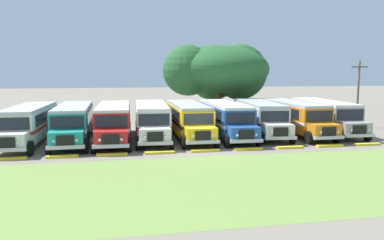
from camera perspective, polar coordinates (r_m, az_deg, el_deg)
The scene contains 22 objects.
ground_plane at distance 26.40m, azimuth 1.67°, elevation -4.55°, with size 220.00×220.00×0.00m, color slate.
foreground_grass_strip at distance 19.13m, azimuth 6.76°, elevation -9.19°, with size 80.00×11.12×0.01m, color olive.
parked_bus_slot_0 at distance 31.36m, azimuth -23.58°, elevation -0.35°, with size 2.86×10.86×2.82m.
parked_bus_slot_1 at distance 30.96m, azimuth -17.60°, elevation -0.17°, with size 2.88×10.86×2.82m.
parked_bus_slot_2 at distance 30.57m, azimuth -11.84°, elevation -0.07°, with size 2.87×10.86×2.82m.
parked_bus_slot_3 at distance 31.11m, azimuth -6.17°, elevation 0.17°, with size 3.05×10.89×2.82m.
parked_bus_slot_4 at distance 31.33m, azimuth -0.58°, elevation 0.26°, with size 2.69×10.84×2.82m.
parked_bus_slot_5 at distance 31.88m, azimuth 5.08°, elevation 0.35°, with size 2.78×10.85×2.82m.
parked_bus_slot_6 at distance 33.54m, azimuth 10.22°, elevation 0.61°, with size 3.51×10.97×2.82m.
parked_bus_slot_7 at distance 34.30m, azimuth 15.24°, elevation 0.61°, with size 2.75×10.85×2.82m.
parked_bus_slot_8 at distance 36.16m, azimuth 19.55°, elevation 0.78°, with size 3.29×10.93×2.82m.
curb_wheelstop_0 at distance 26.00m, azimuth -26.02°, elevation -5.31°, with size 2.00×0.36×0.15m, color yellow.
curb_wheelstop_1 at distance 25.35m, azimuth -19.17°, elevation -5.28°, with size 2.00×0.36×0.15m, color yellow.
curb_wheelstop_2 at distance 25.08m, azimuth -12.08°, elevation -5.17°, with size 2.00×0.36×0.15m, color yellow.
curb_wheelstop_3 at distance 25.20m, azimuth -4.94°, elevation -4.97°, with size 2.00×0.36×0.15m, color yellow.
curb_wheelstop_4 at distance 25.69m, azimuth 2.02°, elevation -4.71°, with size 2.00×0.36×0.15m, color yellow.
curb_wheelstop_5 at distance 26.55m, azimuth 8.62°, elevation -4.40°, with size 2.00×0.36×0.15m, color yellow.
curb_wheelstop_6 at distance 27.73m, azimuth 14.72°, elevation -4.06°, with size 2.00×0.36×0.15m, color yellow.
curb_wheelstop_7 at distance 29.20m, azimuth 20.27°, elevation -3.70°, with size 2.00×0.36×0.15m, color yellow.
curb_wheelstop_8 at distance 30.92m, azimuth 25.24°, elevation -3.36°, with size 2.00×0.36×0.15m, color yellow.
broad_shade_tree at distance 43.45m, azimuth 4.08°, elevation 7.46°, with size 12.64×11.28×8.72m.
utility_pole at distance 40.47m, azimuth 23.99°, elevation 3.96°, with size 1.80×0.20×6.54m.
Camera 1 is at (-5.61, -25.23, 5.41)m, focal length 34.98 mm.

